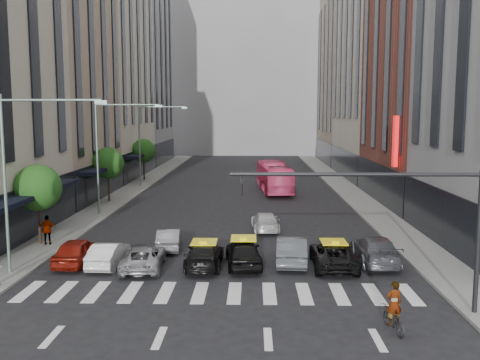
# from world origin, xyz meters

# --- Properties ---
(ground) EXTENTS (160.00, 160.00, 0.00)m
(ground) POSITION_xyz_m (0.00, 0.00, 0.00)
(ground) COLOR black
(ground) RESTS_ON ground
(sidewalk_left) EXTENTS (3.00, 96.00, 0.15)m
(sidewalk_left) POSITION_xyz_m (-11.50, 30.00, 0.07)
(sidewalk_left) COLOR slate
(sidewalk_left) RESTS_ON ground
(sidewalk_right) EXTENTS (3.00, 96.00, 0.15)m
(sidewalk_right) POSITION_xyz_m (11.50, 30.00, 0.07)
(sidewalk_right) COLOR slate
(sidewalk_right) RESTS_ON ground
(building_left_b) EXTENTS (8.00, 16.00, 24.00)m
(building_left_b) POSITION_xyz_m (-17.00, 28.00, 12.00)
(building_left_b) COLOR tan
(building_left_b) RESTS_ON ground
(building_left_c) EXTENTS (8.00, 20.00, 36.00)m
(building_left_c) POSITION_xyz_m (-17.00, 46.00, 18.00)
(building_left_c) COLOR beige
(building_left_c) RESTS_ON ground
(building_left_d) EXTENTS (8.00, 18.00, 30.00)m
(building_left_d) POSITION_xyz_m (-17.00, 65.00, 15.00)
(building_left_d) COLOR gray
(building_left_d) RESTS_ON ground
(building_right_b) EXTENTS (8.00, 18.00, 26.00)m
(building_right_b) POSITION_xyz_m (17.00, 27.00, 13.00)
(building_right_b) COLOR brown
(building_right_b) RESTS_ON ground
(building_right_c) EXTENTS (8.00, 20.00, 40.00)m
(building_right_c) POSITION_xyz_m (17.00, 46.00, 20.00)
(building_right_c) COLOR beige
(building_right_c) RESTS_ON ground
(building_right_d) EXTENTS (8.00, 18.00, 28.00)m
(building_right_d) POSITION_xyz_m (17.00, 65.00, 14.00)
(building_right_d) COLOR tan
(building_right_d) RESTS_ON ground
(building_far) EXTENTS (30.00, 10.00, 36.00)m
(building_far) POSITION_xyz_m (0.00, 85.00, 18.00)
(building_far) COLOR gray
(building_far) RESTS_ON ground
(tree_near) EXTENTS (2.88, 2.88, 4.95)m
(tree_near) POSITION_xyz_m (-11.80, 10.00, 3.65)
(tree_near) COLOR black
(tree_near) RESTS_ON sidewalk_left
(tree_mid) EXTENTS (2.88, 2.88, 4.95)m
(tree_mid) POSITION_xyz_m (-11.80, 26.00, 3.65)
(tree_mid) COLOR black
(tree_mid) RESTS_ON sidewalk_left
(tree_far) EXTENTS (2.88, 2.88, 4.95)m
(tree_far) POSITION_xyz_m (-11.80, 42.00, 3.65)
(tree_far) COLOR black
(tree_far) RESTS_ON sidewalk_left
(streetlamp_near) EXTENTS (5.38, 0.25, 9.00)m
(streetlamp_near) POSITION_xyz_m (-10.04, 4.00, 5.90)
(streetlamp_near) COLOR gray
(streetlamp_near) RESTS_ON sidewalk_left
(streetlamp_mid) EXTENTS (5.38, 0.25, 9.00)m
(streetlamp_mid) POSITION_xyz_m (-10.04, 20.00, 5.90)
(streetlamp_mid) COLOR gray
(streetlamp_mid) RESTS_ON sidewalk_left
(streetlamp_far) EXTENTS (5.38, 0.25, 9.00)m
(streetlamp_far) POSITION_xyz_m (-10.04, 36.00, 5.90)
(streetlamp_far) COLOR gray
(streetlamp_far) RESTS_ON sidewalk_left
(traffic_signal) EXTENTS (10.10, 0.20, 6.00)m
(traffic_signal) POSITION_xyz_m (7.69, -1.00, 4.47)
(traffic_signal) COLOR black
(traffic_signal) RESTS_ON ground
(liberty_sign) EXTENTS (0.30, 0.70, 4.00)m
(liberty_sign) POSITION_xyz_m (12.60, 20.00, 6.00)
(liberty_sign) COLOR red
(liberty_sign) RESTS_ON ground
(car_red) EXTENTS (1.74, 4.29, 1.46)m
(car_red) POSITION_xyz_m (-8.16, 5.99, 0.73)
(car_red) COLOR maroon
(car_red) RESTS_ON ground
(car_white_front) EXTENTS (1.54, 4.05, 1.32)m
(car_white_front) POSITION_xyz_m (-6.35, 5.68, 0.66)
(car_white_front) COLOR silver
(car_white_front) RESTS_ON ground
(car_silver) EXTENTS (2.39, 4.64, 1.25)m
(car_silver) POSITION_xyz_m (-4.36, 5.19, 0.62)
(car_silver) COLOR #98989D
(car_silver) RESTS_ON ground
(taxi_left) EXTENTS (1.91, 4.67, 1.35)m
(taxi_left) POSITION_xyz_m (-1.16, 5.64, 0.68)
(taxi_left) COLOR black
(taxi_left) RESTS_ON ground
(taxi_center) EXTENTS (2.24, 4.66, 1.54)m
(taxi_center) POSITION_xyz_m (0.94, 5.77, 0.77)
(taxi_center) COLOR black
(taxi_center) RESTS_ON ground
(car_grey_mid) EXTENTS (1.89, 4.69, 1.52)m
(car_grey_mid) POSITION_xyz_m (3.56, 6.43, 0.76)
(car_grey_mid) COLOR #44484C
(car_grey_mid) RESTS_ON ground
(taxi_right) EXTENTS (2.36, 4.96, 1.37)m
(taxi_right) POSITION_xyz_m (5.75, 5.76, 0.68)
(taxi_right) COLOR black
(taxi_right) RESTS_ON ground
(car_grey_curb) EXTENTS (2.22, 5.22, 1.50)m
(car_grey_curb) POSITION_xyz_m (8.18, 6.63, 0.75)
(car_grey_curb) COLOR #44464C
(car_grey_curb) RESTS_ON ground
(car_row2_left) EXTENTS (1.70, 4.00, 1.28)m
(car_row2_left) POSITION_xyz_m (-3.65, 9.36, 0.64)
(car_row2_left) COLOR gray
(car_row2_left) RESTS_ON ground
(car_row2_right) EXTENTS (2.08, 4.50, 1.27)m
(car_row2_right) POSITION_xyz_m (2.31, 14.72, 0.64)
(car_row2_right) COLOR #BDBDBD
(car_row2_right) RESTS_ON ground
(bus) EXTENTS (3.57, 11.24, 3.08)m
(bus) POSITION_xyz_m (3.65, 33.25, 1.54)
(bus) COLOR #F74881
(bus) RESTS_ON ground
(motorcycle) EXTENTS (0.94, 1.88, 0.95)m
(motorcycle) POSITION_xyz_m (6.76, -2.70, 0.47)
(motorcycle) COLOR black
(motorcycle) RESTS_ON ground
(rider) EXTENTS (0.69, 0.52, 1.72)m
(rider) POSITION_xyz_m (6.76, -2.70, 1.81)
(rider) COLOR gray
(rider) RESTS_ON motorcycle
(pedestrian_far) EXTENTS (1.15, 0.69, 1.83)m
(pedestrian_far) POSITION_xyz_m (-11.21, 9.70, 1.07)
(pedestrian_far) COLOR gray
(pedestrian_far) RESTS_ON sidewalk_left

